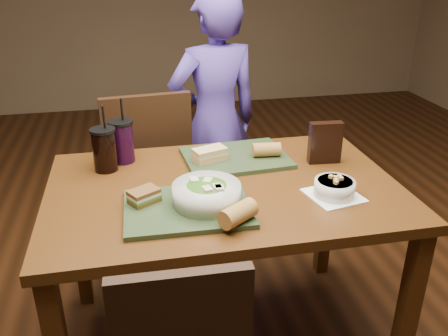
{
  "coord_description": "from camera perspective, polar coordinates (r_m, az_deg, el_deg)",
  "views": [
    {
      "loc": [
        -0.32,
        -1.55,
        1.55
      ],
      "look_at": [
        0.0,
        0.0,
        0.82
      ],
      "focal_mm": 38.0,
      "sensor_mm": 36.0,
      "label": 1
    }
  ],
  "objects": [
    {
      "name": "dining_table",
      "position": [
        1.81,
        0.0,
        -4.61
      ],
      "size": [
        1.3,
        0.85,
        0.75
      ],
      "color": "#4B2A0F",
      "rests_on": "ground"
    },
    {
      "name": "chair_far",
      "position": [
        2.42,
        -8.93,
        -0.41
      ],
      "size": [
        0.45,
        0.45,
        0.96
      ],
      "color": "black",
      "rests_on": "ground"
    },
    {
      "name": "diner",
      "position": [
        2.58,
        -1.1,
        5.49
      ],
      "size": [
        0.56,
        0.42,
        1.4
      ],
      "primitive_type": "imported",
      "rotation": [
        0.0,
        0.0,
        3.33
      ],
      "color": "#4B3592",
      "rests_on": "ground"
    },
    {
      "name": "tray_near",
      "position": [
        1.6,
        -4.41,
        -4.85
      ],
      "size": [
        0.43,
        0.33,
        0.02
      ],
      "primitive_type": "cube",
      "rotation": [
        0.0,
        0.0,
        -0.02
      ],
      "color": "#29391E",
      "rests_on": "dining_table"
    },
    {
      "name": "tray_far",
      "position": [
        1.98,
        1.41,
        1.26
      ],
      "size": [
        0.44,
        0.35,
        0.02
      ],
      "primitive_type": "cube",
      "rotation": [
        0.0,
        0.0,
        0.08
      ],
      "color": "#29391E",
      "rests_on": "dining_table"
    },
    {
      "name": "salad_bowl",
      "position": [
        1.59,
        -2.1,
        -2.97
      ],
      "size": [
        0.23,
        0.23,
        0.08
      ],
      "color": "silver",
      "rests_on": "tray_near"
    },
    {
      "name": "soup_bowl",
      "position": [
        1.72,
        13.15,
        -2.32
      ],
      "size": [
        0.21,
        0.21,
        0.07
      ],
      "color": "white",
      "rests_on": "dining_table"
    },
    {
      "name": "sandwich_near",
      "position": [
        1.63,
        -9.59,
        -3.34
      ],
      "size": [
        0.12,
        0.11,
        0.05
      ],
      "color": "#593819",
      "rests_on": "tray_near"
    },
    {
      "name": "sandwich_far",
      "position": [
        1.92,
        -1.73,
        1.66
      ],
      "size": [
        0.15,
        0.11,
        0.05
      ],
      "color": "tan",
      "rests_on": "tray_far"
    },
    {
      "name": "baguette_near",
      "position": [
        1.49,
        1.69,
        -5.5
      ],
      "size": [
        0.14,
        0.12,
        0.06
      ],
      "primitive_type": "cylinder",
      "rotation": [
        0.0,
        1.57,
        0.6
      ],
      "color": "#AD7533",
      "rests_on": "tray_near"
    },
    {
      "name": "baguette_far",
      "position": [
        1.97,
        5.13,
        2.22
      ],
      "size": [
        0.12,
        0.07,
        0.06
      ],
      "primitive_type": "cylinder",
      "rotation": [
        0.0,
        1.57,
        -0.1
      ],
      "color": "#AD7533",
      "rests_on": "tray_far"
    },
    {
      "name": "cup_cola",
      "position": [
        1.92,
        -14.18,
        2.19
      ],
      "size": [
        0.1,
        0.1,
        0.27
      ],
      "color": "black",
      "rests_on": "dining_table"
    },
    {
      "name": "cup_berry",
      "position": [
        1.98,
        -12.16,
        3.19
      ],
      "size": [
        0.1,
        0.1,
        0.27
      ],
      "color": "black",
      "rests_on": "dining_table"
    },
    {
      "name": "chip_bag",
      "position": [
        1.97,
        12.07,
        3.0
      ],
      "size": [
        0.14,
        0.05,
        0.17
      ],
      "primitive_type": "cube",
      "rotation": [
        0.0,
        0.0,
        -0.08
      ],
      "color": "black",
      "rests_on": "dining_table"
    }
  ]
}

